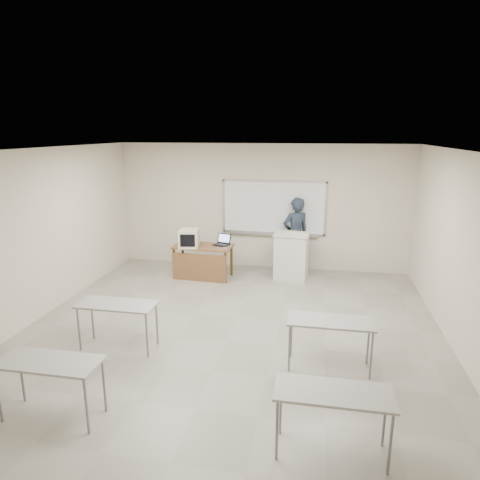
% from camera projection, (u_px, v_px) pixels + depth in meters
% --- Properties ---
extents(floor, '(7.00, 8.00, 0.01)m').
position_uv_depth(floor, '(227.00, 341.00, 6.88)').
color(floor, gray).
rests_on(floor, ground).
extents(whiteboard, '(2.48, 0.10, 1.31)m').
position_uv_depth(whiteboard, '(274.00, 208.00, 10.24)').
color(whiteboard, white).
rests_on(whiteboard, floor).
extents(student_desks, '(4.40, 2.20, 0.73)m').
position_uv_depth(student_desks, '(203.00, 343.00, 5.43)').
color(student_desks, '#969692').
rests_on(student_desks, floor).
extents(instructor_desk, '(1.32, 0.66, 0.75)m').
position_uv_depth(instructor_desk, '(202.00, 256.00, 9.67)').
color(instructor_desk, brown).
rests_on(instructor_desk, floor).
extents(podium, '(0.75, 0.55, 1.06)m').
position_uv_depth(podium, '(291.00, 256.00, 9.65)').
color(podium, silver).
rests_on(podium, floor).
extents(crt_monitor, '(0.43, 0.48, 0.41)m').
position_uv_depth(crt_monitor, '(189.00, 238.00, 9.60)').
color(crt_monitor, beige).
rests_on(crt_monitor, instructor_desk).
extents(laptop, '(0.33, 0.31, 0.24)m').
position_uv_depth(laptop, '(222.00, 242.00, 9.78)').
color(laptop, black).
rests_on(laptop, instructor_desk).
extents(mouse, '(0.10, 0.07, 0.04)m').
position_uv_depth(mouse, '(225.00, 248.00, 9.42)').
color(mouse, '#AAABB1').
rests_on(mouse, instructor_desk).
extents(keyboard, '(0.50, 0.23, 0.03)m').
position_uv_depth(keyboard, '(299.00, 232.00, 9.57)').
color(keyboard, beige).
rests_on(keyboard, podium).
extents(presenter, '(0.78, 0.69, 1.78)m').
position_uv_depth(presenter, '(295.00, 235.00, 10.13)').
color(presenter, black).
rests_on(presenter, floor).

